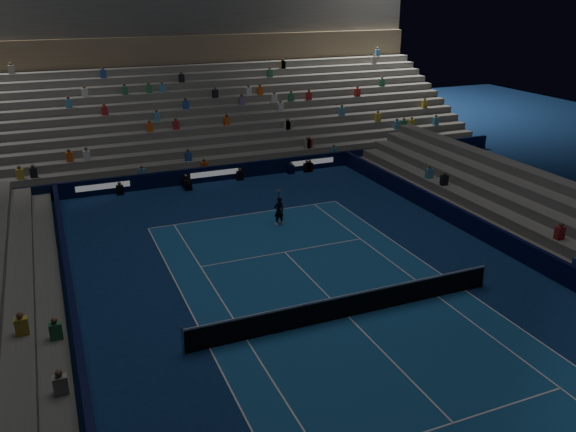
{
  "coord_description": "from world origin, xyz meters",
  "views": [
    {
      "loc": [
        -9.69,
        -17.16,
        11.74
      ],
      "look_at": [
        0.0,
        6.0,
        2.0
      ],
      "focal_mm": 36.64,
      "sensor_mm": 36.0,
      "label": 1
    }
  ],
  "objects": [
    {
      "name": "sponsor_barrier_far",
      "position": [
        0.0,
        18.5,
        0.5
      ],
      "size": [
        44.0,
        0.25,
        1.0
      ],
      "primitive_type": "cube",
      "color": "black",
      "rests_on": "ground"
    },
    {
      "name": "sponsor_barrier_east",
      "position": [
        9.7,
        0.0,
        0.5
      ],
      "size": [
        0.25,
        37.0,
        1.0
      ],
      "primitive_type": "cube",
      "color": "black",
      "rests_on": "ground"
    },
    {
      "name": "grandstand_main",
      "position": [
        0.0,
        27.9,
        3.38
      ],
      "size": [
        44.0,
        15.2,
        11.2
      ],
      "color": "slate",
      "rests_on": "ground"
    },
    {
      "name": "court_surface",
      "position": [
        0.0,
        0.0,
        0.01
      ],
      "size": [
        10.97,
        23.77,
        0.01
      ],
      "primitive_type": "cube",
      "color": "#19518C",
      "rests_on": "ground"
    },
    {
      "name": "broadcast_camera",
      "position": [
        -2.0,
        17.41,
        0.31
      ],
      "size": [
        0.48,
        0.91,
        0.59
      ],
      "color": "black",
      "rests_on": "ground"
    },
    {
      "name": "sponsor_barrier_west",
      "position": [
        -9.7,
        0.0,
        0.5
      ],
      "size": [
        0.25,
        37.0,
        1.0
      ],
      "primitive_type": "cube",
      "color": "#080C33",
      "rests_on": "ground"
    },
    {
      "name": "ground",
      "position": [
        0.0,
        0.0,
        0.0
      ],
      "size": [
        90.0,
        90.0,
        0.0
      ],
      "primitive_type": "plane",
      "color": "navy",
      "rests_on": "ground"
    },
    {
      "name": "tennis_net",
      "position": [
        0.0,
        0.0,
        0.5
      ],
      "size": [
        12.9,
        0.1,
        1.1
      ],
      "color": "#B2B2B7",
      "rests_on": "ground"
    },
    {
      "name": "tennis_player",
      "position": [
        1.08,
        9.82,
        0.77
      ],
      "size": [
        0.57,
        0.39,
        1.53
      ],
      "primitive_type": "imported",
      "rotation": [
        0.0,
        0.0,
        3.18
      ],
      "color": "black",
      "rests_on": "ground"
    }
  ]
}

